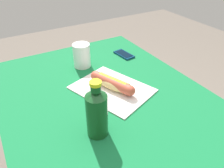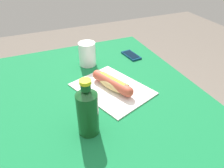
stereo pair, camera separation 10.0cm
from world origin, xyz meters
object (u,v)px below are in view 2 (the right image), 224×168
hot_dog (112,83)px  soda_bottle (88,111)px  drinking_cup (87,54)px  cell_phone (131,55)px

hot_dog → soda_bottle: 0.28m
hot_dog → drinking_cup: bearing=-174.1°
hot_dog → cell_phone: hot_dog is taller
soda_bottle → drinking_cup: (-0.48, 0.15, -0.03)m
cell_phone → hot_dog: bearing=-41.3°
hot_dog → cell_phone: 0.35m
soda_bottle → drinking_cup: size_ratio=1.74×
hot_dog → soda_bottle: size_ratio=1.05×
cell_phone → soda_bottle: bearing=-41.1°
drinking_cup → cell_phone: bearing=89.1°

